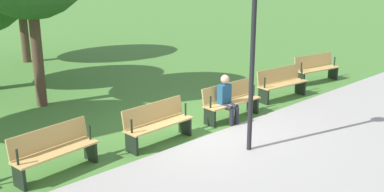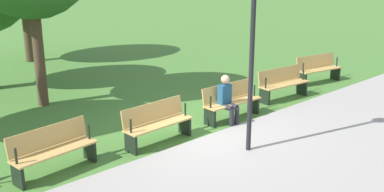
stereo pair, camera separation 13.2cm
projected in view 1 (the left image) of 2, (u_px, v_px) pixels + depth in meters
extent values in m
plane|color=#477A33|center=(199.00, 130.00, 10.89)|extent=(120.00, 120.00, 0.00)
cube|color=#A39E99|center=(315.00, 174.00, 8.67)|extent=(26.18, 5.62, 0.01)
cube|color=tan|center=(317.00, 69.00, 14.96)|extent=(1.72, 0.73, 0.04)
cube|color=tan|center=(313.00, 61.00, 15.05)|extent=(1.66, 0.40, 0.40)
cube|color=black|center=(333.00, 73.00, 15.43)|extent=(0.13, 0.38, 0.43)
cylinder|color=black|center=(335.00, 61.00, 15.30)|extent=(0.05, 0.05, 0.30)
cube|color=black|center=(300.00, 79.00, 14.63)|extent=(0.13, 0.38, 0.43)
cylinder|color=black|center=(301.00, 67.00, 14.50)|extent=(0.05, 0.05, 0.30)
cube|color=tan|center=(283.00, 84.00, 13.20)|extent=(1.71, 0.62, 0.04)
cube|color=tan|center=(278.00, 74.00, 13.28)|extent=(1.67, 0.28, 0.40)
cube|color=black|center=(300.00, 87.00, 13.71)|extent=(0.10, 0.38, 0.43)
cylinder|color=black|center=(302.00, 75.00, 13.58)|extent=(0.05, 0.05, 0.30)
cube|color=black|center=(264.00, 96.00, 12.82)|extent=(0.10, 0.38, 0.43)
cylinder|color=black|center=(265.00, 83.00, 12.69)|extent=(0.05, 0.05, 0.30)
cube|color=tan|center=(232.00, 102.00, 11.54)|extent=(1.68, 0.50, 0.04)
cube|color=tan|center=(227.00, 91.00, 11.62)|extent=(1.67, 0.16, 0.40)
cube|color=black|center=(253.00, 105.00, 12.10)|extent=(0.07, 0.38, 0.43)
cylinder|color=black|center=(254.00, 90.00, 11.97)|extent=(0.05, 0.05, 0.30)
cube|color=black|center=(210.00, 117.00, 11.13)|extent=(0.07, 0.38, 0.43)
cylinder|color=black|center=(211.00, 102.00, 11.00)|extent=(0.05, 0.05, 0.30)
cube|color=tan|center=(160.00, 124.00, 10.00)|extent=(1.68, 0.50, 0.04)
cube|color=tan|center=(153.00, 112.00, 10.07)|extent=(1.67, 0.16, 0.40)
cube|color=black|center=(185.00, 125.00, 10.59)|extent=(0.07, 0.38, 0.43)
cylinder|color=black|center=(186.00, 109.00, 10.47)|extent=(0.05, 0.05, 0.30)
cube|color=black|center=(132.00, 144.00, 9.55)|extent=(0.07, 0.38, 0.43)
cylinder|color=black|center=(132.00, 126.00, 9.42)|extent=(0.05, 0.05, 0.30)
cube|color=tan|center=(56.00, 152.00, 8.58)|extent=(1.71, 0.62, 0.04)
cube|color=tan|center=(49.00, 137.00, 8.64)|extent=(1.67, 0.28, 0.40)
cube|color=black|center=(91.00, 151.00, 9.21)|extent=(0.10, 0.38, 0.43)
cylinder|color=black|center=(90.00, 133.00, 9.09)|extent=(0.05, 0.05, 0.30)
cube|color=black|center=(19.00, 177.00, 8.09)|extent=(0.10, 0.38, 0.43)
cylinder|color=black|center=(17.00, 157.00, 7.96)|extent=(0.05, 0.05, 0.30)
cube|color=navy|center=(224.00, 94.00, 11.31)|extent=(0.33, 0.21, 0.50)
sphere|color=tan|center=(225.00, 79.00, 11.18)|extent=(0.22, 0.22, 0.22)
cylinder|color=#23232D|center=(232.00, 106.00, 11.32)|extent=(0.14, 0.36, 0.13)
cylinder|color=#23232D|center=(237.00, 116.00, 11.25)|extent=(0.11, 0.11, 0.43)
cylinder|color=#23232D|center=(226.00, 107.00, 11.20)|extent=(0.14, 0.36, 0.13)
cylinder|color=#23232D|center=(232.00, 117.00, 11.13)|extent=(0.11, 0.11, 0.43)
cylinder|color=#4C3828|center=(37.00, 53.00, 12.30)|extent=(0.29, 0.29, 2.94)
cylinder|color=#4C3828|center=(24.00, 32.00, 17.71)|extent=(0.32, 0.32, 2.33)
cylinder|color=black|center=(252.00, 69.00, 9.30)|extent=(0.10, 0.10, 3.52)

